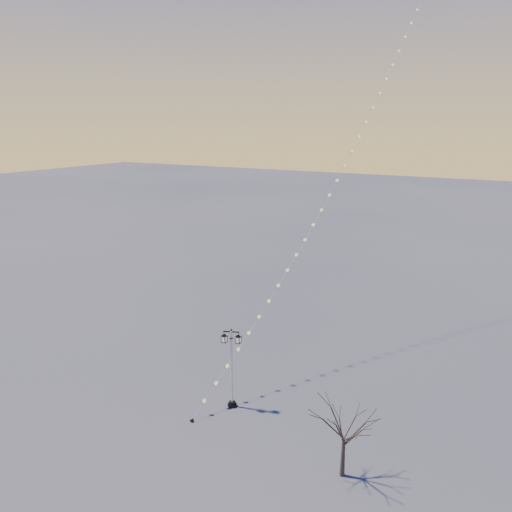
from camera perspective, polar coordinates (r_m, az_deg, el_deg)
The scene contains 4 objects.
ground at distance 32.22m, azimuth -4.56°, elevation -17.83°, with size 300.00×300.00×0.00m, color #4D4F4E.
street_lamp at distance 31.95m, azimuth -2.76°, elevation -12.08°, with size 1.27×0.79×5.26m.
bare_tree at distance 26.71m, azimuth 9.94°, elevation -18.46°, with size 2.43×2.43×4.04m.
kite_train at distance 42.00m, azimuth 11.37°, elevation 16.40°, with size 6.86×37.46×37.66m.
Camera 1 is at (15.41, -22.34, 17.38)m, focal length 35.47 mm.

